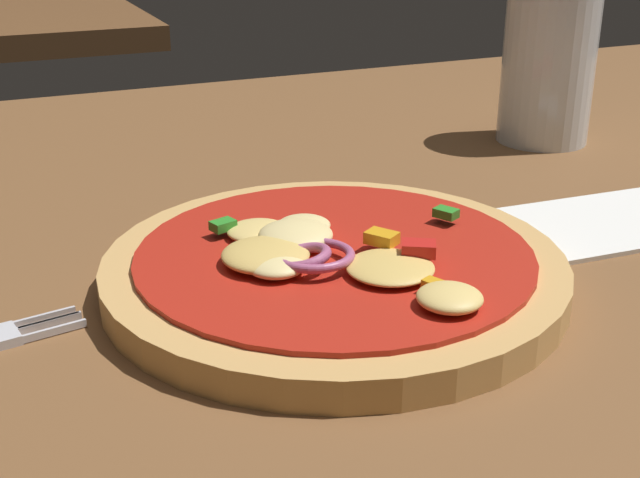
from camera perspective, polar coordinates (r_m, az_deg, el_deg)
The scene contains 4 objects.
dining_table at distance 0.50m, azimuth 2.82°, elevation -4.14°, with size 1.39×1.04×0.04m.
pizza at distance 0.47m, azimuth 0.87°, elevation -1.91°, with size 0.26×0.26×0.03m.
beer_glass at distance 0.76m, azimuth 15.03°, elevation 10.87°, with size 0.08×0.08×0.13m.
napkin at distance 0.59m, azimuth 19.06°, elevation 1.12°, with size 0.16×0.10×0.00m.
Camera 1 is at (-0.20, -0.40, 0.25)m, focal length 47.70 mm.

